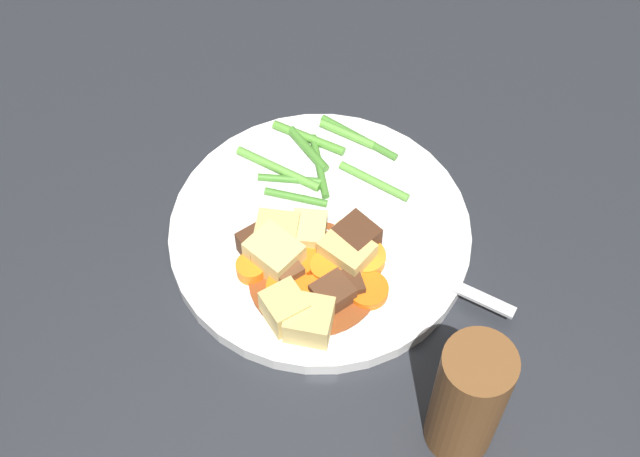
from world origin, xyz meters
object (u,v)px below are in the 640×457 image
carrot_slice_6 (368,290)px  potato_chunk_5 (277,235)px  carrot_slice_3 (307,295)px  meat_chunk_0 (286,272)px  pepper_mill (468,400)px  fork (407,264)px  carrot_slice_2 (251,269)px  meat_chunk_4 (356,238)px  meat_chunk_3 (333,294)px  carrot_slice_4 (366,258)px  potato_chunk_1 (309,232)px  carrot_slice_0 (288,290)px  carrot_slice_1 (296,260)px  meat_chunk_1 (350,285)px  potato_chunk_2 (285,308)px  dinner_plate (320,233)px  potato_chunk_4 (274,255)px  potato_chunk_3 (314,320)px  meat_chunk_2 (259,244)px  carrot_slice_5 (326,269)px  potato_chunk_0 (347,253)px

carrot_slice_6 → potato_chunk_5: (-0.04, -0.08, 0.01)m
carrot_slice_3 → potato_chunk_5: potato_chunk_5 is taller
meat_chunk_0 → pepper_mill: (0.11, 0.14, 0.04)m
fork → carrot_slice_2: bearing=-81.7°
potato_chunk_5 → meat_chunk_4: bearing=91.7°
carrot_slice_2 → meat_chunk_3: size_ratio=0.85×
carrot_slice_4 → potato_chunk_1: size_ratio=1.02×
potato_chunk_1 → carrot_slice_0: bearing=-11.7°
carrot_slice_1 → meat_chunk_1: size_ratio=1.64×
carrot_slice_6 → potato_chunk_2: (0.03, -0.06, 0.01)m
dinner_plate → potato_chunk_4: 0.06m
potato_chunk_2 → fork: size_ratio=0.19×
meat_chunk_0 → potato_chunk_3: bearing=31.6°
potato_chunk_2 → meat_chunk_4: size_ratio=1.00×
carrot_slice_0 → potato_chunk_1: (-0.05, 0.01, 0.00)m
carrot_slice_4 → carrot_slice_6: carrot_slice_4 is taller
carrot_slice_4 → meat_chunk_1: 0.03m
potato_chunk_5 → pepper_mill: (0.15, 0.15, 0.03)m
carrot_slice_3 → meat_chunk_2: size_ratio=1.09×
carrot_slice_4 → dinner_plate: bearing=-126.4°
potato_chunk_5 → meat_chunk_1: (0.04, 0.06, -0.01)m
potato_chunk_2 → potato_chunk_3: size_ratio=0.87×
potato_chunk_3 → potato_chunk_5: (-0.08, -0.04, -0.00)m
carrot_slice_3 → carrot_slice_2: bearing=-112.2°
carrot_slice_5 → carrot_slice_6: 0.04m
carrot_slice_4 → potato_chunk_2: bearing=-46.4°
carrot_slice_5 → potato_chunk_2: (0.04, -0.03, 0.01)m
potato_chunk_0 → meat_chunk_3: (0.04, -0.01, -0.00)m
carrot_slice_0 → carrot_slice_6: bearing=95.9°
carrot_slice_3 → carrot_slice_0: bearing=-98.9°
carrot_slice_0 → carrot_slice_5: 0.04m
carrot_slice_1 → potato_chunk_4: bearing=-82.5°
carrot_slice_1 → meat_chunk_4: (-0.02, 0.05, 0.01)m
dinner_plate → pepper_mill: size_ratio=2.07×
carrot_slice_2 → potato_chunk_5: potato_chunk_5 is taller
carrot_slice_5 → carrot_slice_3: bearing=-27.6°
carrot_slice_4 → potato_chunk_5: bearing=-98.9°
fork → pepper_mill: bearing=17.8°
carrot_slice_3 → fork: bearing=115.6°
carrot_slice_5 → potato_chunk_2: potato_chunk_2 is taller
potato_chunk_1 → potato_chunk_5: potato_chunk_5 is taller
meat_chunk_2 → fork: (0.00, 0.12, -0.01)m
potato_chunk_1 → potato_chunk_5: (0.01, -0.03, 0.00)m
carrot_slice_0 → fork: 0.10m
carrot_slice_6 → potato_chunk_1: (-0.05, -0.05, 0.01)m
dinner_plate → potato_chunk_0: size_ratio=6.50×
potato_chunk_2 → potato_chunk_5: 0.07m
meat_chunk_2 → dinner_plate: bearing=119.7°
carrot_slice_2 → carrot_slice_6: 0.10m
carrot_slice_5 → meat_chunk_3: (0.02, 0.01, 0.00)m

